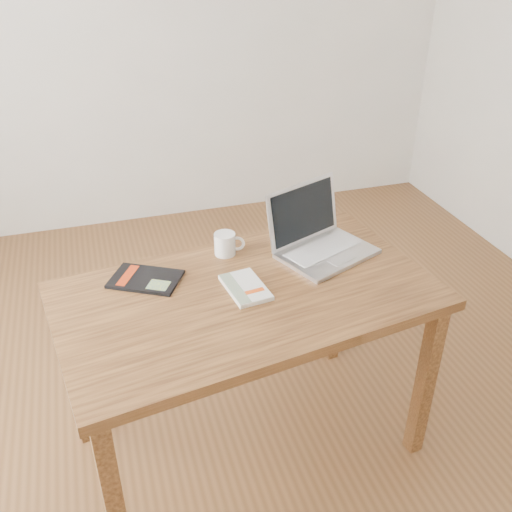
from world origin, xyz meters
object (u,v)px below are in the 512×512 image
object	(u,v)px
coffee_mug	(226,244)
desk	(247,312)
white_guidebook	(245,288)
black_guidebook	(145,279)
laptop	(319,238)

from	to	relation	value
coffee_mug	desk	bearing A→B (deg)	-74.63
white_guidebook	black_guidebook	world-z (taller)	white_guidebook
white_guidebook	coffee_mug	world-z (taller)	coffee_mug
laptop	coffee_mug	size ratio (longest dim) A/B	3.71
desk	laptop	world-z (taller)	laptop
black_guidebook	laptop	xyz separation A→B (m)	(0.67, 0.02, 0.05)
laptop	coffee_mug	xyz separation A→B (m)	(-0.35, 0.08, -0.01)
white_guidebook	desk	bearing A→B (deg)	-85.49
black_guidebook	desk	bearing A→B (deg)	-88.18
desk	black_guidebook	distance (m)	0.38
laptop	coffee_mug	distance (m)	0.36
desk	laptop	bearing A→B (deg)	20.75
laptop	coffee_mug	bearing A→B (deg)	145.10
black_guidebook	laptop	size ratio (longest dim) A/B	0.67
black_guidebook	laptop	world-z (taller)	laptop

